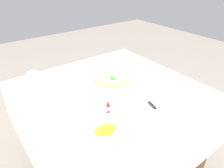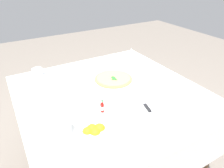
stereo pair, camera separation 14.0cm
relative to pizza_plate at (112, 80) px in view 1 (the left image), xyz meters
name	(u,v)px [view 1 (the left image)]	position (x,y,z in m)	size (l,w,h in m)	color
ground_plane	(112,167)	(-0.11, 0.09, -0.76)	(8.00, 8.00, 0.00)	slate
dining_table	(112,108)	(-0.11, 0.09, -0.14)	(1.16, 1.16, 0.75)	white
pizza_plate	(112,80)	(0.00, 0.00, 0.00)	(0.36, 0.36, 0.02)	white
pizza	(112,78)	(0.00, 0.00, 0.01)	(0.27, 0.27, 0.02)	tan
coffee_cup_left_edge	(33,77)	(0.35, 0.45, 0.02)	(0.13, 0.13, 0.07)	white
coffee_cup_near_right	(76,94)	(-0.04, 0.31, 0.02)	(0.13, 0.13, 0.07)	white
water_glass_right_edge	(75,130)	(-0.35, 0.48, 0.04)	(0.07, 0.07, 0.11)	white
water_glass_center_back	(146,80)	(-0.19, -0.15, 0.04)	(0.07, 0.07, 0.11)	white
napkin_folded	(148,103)	(-0.35, 0.00, 0.00)	(0.24, 0.18, 0.02)	white
dinner_knife	(147,101)	(-0.35, 0.00, 0.01)	(0.19, 0.07, 0.01)	silver
citrus_bowl	(105,133)	(-0.43, 0.36, 0.02)	(0.15, 0.15, 0.07)	white
hot_sauce_bottle	(108,107)	(-0.28, 0.23, 0.02)	(0.02, 0.02, 0.08)	#B7140F
salt_shaker	(104,107)	(-0.25, 0.24, 0.01)	(0.03, 0.03, 0.06)	white
pepper_shaker	(113,110)	(-0.30, 0.22, 0.01)	(0.03, 0.03, 0.06)	white
menu_card	(124,52)	(0.33, -0.39, 0.02)	(0.08, 0.05, 0.06)	white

